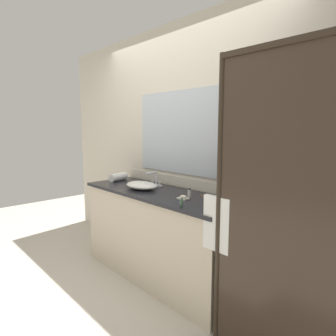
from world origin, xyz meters
name	(u,v)px	position (x,y,z in m)	size (l,w,h in m)	color
ground_plane	(158,277)	(0.00, 0.00, 0.00)	(8.00, 8.00, 0.00)	beige
wall_back_with_mirror	(182,149)	(0.00, 0.34, 1.30)	(4.40, 0.06, 2.60)	beige
vanity_cabinet	(159,235)	(0.00, 0.01, 0.45)	(1.80, 0.58, 0.90)	beige
shower_enclosure	(269,210)	(1.27, -0.19, 1.02)	(1.20, 0.59, 2.00)	#2D2319
sink_basin	(142,185)	(-0.21, -0.04, 0.94)	(0.38, 0.27, 0.08)	white
faucet	(155,181)	(-0.21, 0.15, 0.96)	(0.17, 0.16, 0.16)	silver
soap_dish	(183,198)	(0.39, -0.04, 0.91)	(0.10, 0.07, 0.04)	silver
amenity_bottle_body_wash	(214,204)	(0.78, -0.11, 0.95)	(0.03, 0.03, 0.10)	white
amenity_bottle_lotion	(181,202)	(0.54, -0.22, 0.94)	(0.02, 0.02, 0.08)	#4C7056
amenity_bottle_conditioner	(189,193)	(0.38, 0.05, 0.94)	(0.03, 0.03, 0.08)	white
rolled_towel_near_edge	(118,177)	(-0.76, 0.04, 0.95)	(0.09, 0.09, 0.23)	white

